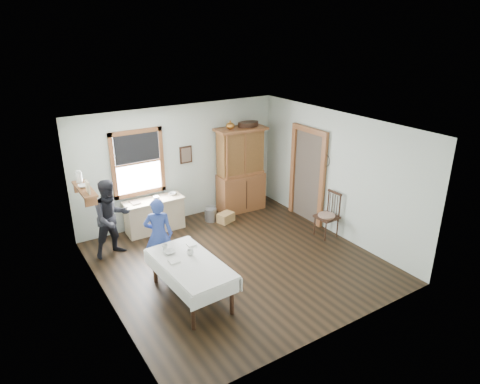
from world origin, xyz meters
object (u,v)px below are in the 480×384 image
(woman_blue, at_px, (159,237))
(figure_dark, at_px, (112,221))
(china_hutch, at_px, (241,170))
(spindle_chair, at_px, (327,215))
(pail, at_px, (211,215))
(dining_table, at_px, (191,280))
(wicker_basket, at_px, (226,217))
(work_counter, at_px, (155,215))

(woman_blue, distance_m, figure_dark, 1.17)
(china_hutch, bearing_deg, figure_dark, -167.32)
(spindle_chair, distance_m, pail, 2.72)
(dining_table, relative_size, wicker_basket, 4.62)
(wicker_basket, bearing_deg, pail, 136.70)
(china_hutch, distance_m, woman_blue, 3.23)
(china_hutch, relative_size, woman_blue, 1.55)
(wicker_basket, bearing_deg, work_counter, 163.29)
(pail, bearing_deg, work_counter, 170.41)
(spindle_chair, bearing_deg, wicker_basket, 126.98)
(work_counter, height_order, woman_blue, woman_blue)
(china_hutch, bearing_deg, woman_blue, -147.26)
(work_counter, xyz_separation_m, wicker_basket, (1.57, -0.47, -0.27))
(spindle_chair, relative_size, woman_blue, 0.76)
(work_counter, height_order, pail, work_counter)
(pail, distance_m, woman_blue, 2.35)
(woman_blue, height_order, figure_dark, figure_dark)
(pail, height_order, wicker_basket, pail)
(dining_table, distance_m, spindle_chair, 3.53)
(spindle_chair, relative_size, wicker_basket, 2.72)
(spindle_chair, relative_size, figure_dark, 0.69)
(wicker_basket, bearing_deg, woman_blue, -152.12)
(figure_dark, bearing_deg, woman_blue, -70.27)
(work_counter, xyz_separation_m, pail, (1.30, -0.22, -0.22))
(woman_blue, bearing_deg, dining_table, 117.24)
(dining_table, bearing_deg, work_counter, 80.58)
(china_hutch, distance_m, figure_dark, 3.42)
(wicker_basket, bearing_deg, spindle_chair, -50.57)
(spindle_chair, xyz_separation_m, woman_blue, (-3.59, 0.69, 0.16))
(dining_table, height_order, figure_dark, figure_dark)
(dining_table, xyz_separation_m, figure_dark, (-0.64, 2.16, 0.39))
(dining_table, xyz_separation_m, spindle_chair, (3.50, 0.44, 0.16))
(dining_table, relative_size, woman_blue, 1.29)
(dining_table, relative_size, spindle_chair, 1.70)
(figure_dark, bearing_deg, china_hutch, -0.02)
(spindle_chair, height_order, figure_dark, figure_dark)
(pail, bearing_deg, woman_blue, -143.41)
(china_hutch, height_order, spindle_chair, china_hutch)
(pail, relative_size, woman_blue, 0.23)
(dining_table, xyz_separation_m, wicker_basket, (2.02, 2.25, -0.24))
(china_hutch, height_order, wicker_basket, china_hutch)
(china_hutch, bearing_deg, pail, -165.38)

